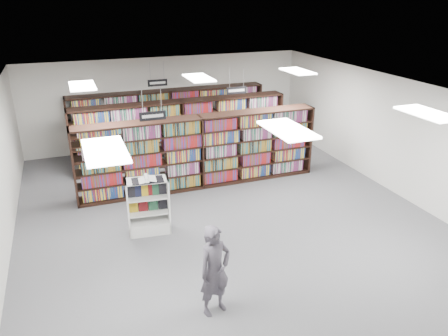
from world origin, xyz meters
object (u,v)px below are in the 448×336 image
object	(u,v)px
bookshelf_row_near	(200,152)
open_book	(147,179)
endcap_display	(149,213)
shopper	(215,271)

from	to	relation	value
bookshelf_row_near	open_book	world-z (taller)	bookshelf_row_near
bookshelf_row_near	endcap_display	xyz separation A→B (m)	(-1.95, -2.09, -0.58)
bookshelf_row_near	endcap_display	distance (m)	2.91
bookshelf_row_near	open_book	distance (m)	2.95
endcap_display	shopper	xyz separation A→B (m)	(0.53, -3.18, 0.38)
open_book	shopper	xyz separation A→B (m)	(0.53, -3.08, -0.54)
endcap_display	open_book	distance (m)	0.93
open_book	bookshelf_row_near	bearing A→B (deg)	53.69
endcap_display	open_book	world-z (taller)	open_book
bookshelf_row_near	open_book	bearing A→B (deg)	-131.54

